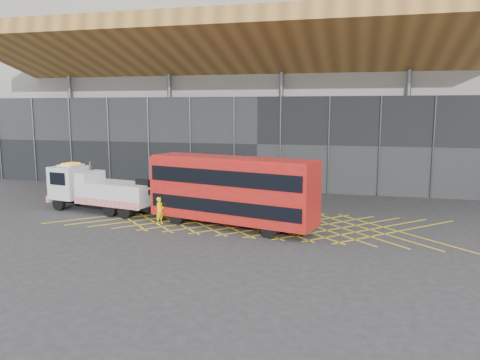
# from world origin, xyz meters

# --- Properties ---
(ground_plane) EXTENTS (120.00, 120.00, 0.00)m
(ground_plane) POSITION_xyz_m (0.00, 0.00, 0.00)
(ground_plane) COLOR #2B2B2E
(road_markings) EXTENTS (24.76, 7.16, 0.01)m
(road_markings) POSITION_xyz_m (4.00, 0.00, 0.01)
(road_markings) COLOR yellow
(road_markings) RESTS_ON ground_plane
(construction_building) EXTENTS (55.00, 23.97, 18.00)m
(construction_building) POSITION_xyz_m (1.92, 18.40, 8.98)
(construction_building) COLOR gray
(construction_building) RESTS_ON ground_plane
(recovery_truck) EXTENTS (9.49, 3.76, 3.29)m
(recovery_truck) POSITION_xyz_m (-6.74, 0.47, 1.52)
(recovery_truck) COLOR black
(recovery_truck) RESTS_ON ground_plane
(bus_towed) EXTENTS (10.53, 4.86, 4.18)m
(bus_towed) POSITION_xyz_m (3.22, -1.47, 2.32)
(bus_towed) COLOR #AD140F
(bus_towed) RESTS_ON ground_plane
(worker) EXTENTS (0.56, 0.70, 1.67)m
(worker) POSITION_xyz_m (-1.21, -1.79, 0.83)
(worker) COLOR yellow
(worker) RESTS_ON ground_plane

